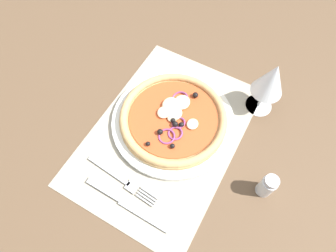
% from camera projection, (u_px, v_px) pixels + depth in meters
% --- Properties ---
extents(ground_plane, '(1.90, 1.40, 0.02)m').
position_uv_depth(ground_plane, '(166.00, 137.00, 0.68)').
color(ground_plane, brown).
extents(placemat, '(0.46, 0.32, 0.00)m').
position_uv_depth(placemat, '(166.00, 134.00, 0.67)').
color(placemat, '#A39984').
rests_on(placemat, ground_plane).
extents(plate, '(0.29, 0.29, 0.01)m').
position_uv_depth(plate, '(173.00, 121.00, 0.68)').
color(plate, silver).
rests_on(plate, placemat).
extents(pizza, '(0.25, 0.25, 0.03)m').
position_uv_depth(pizza, '(173.00, 117.00, 0.66)').
color(pizza, tan).
rests_on(pizza, plate).
extents(fork, '(0.03, 0.18, 0.00)m').
position_uv_depth(fork, '(125.00, 182.00, 0.61)').
color(fork, '#B2B5BA').
rests_on(fork, placemat).
extents(knife, '(0.02, 0.20, 0.01)m').
position_uv_depth(knife, '(128.00, 204.00, 0.59)').
color(knife, '#B2B5BA').
rests_on(knife, placemat).
extents(wine_glass, '(0.07, 0.07, 0.15)m').
position_uv_depth(wine_glass, '(271.00, 81.00, 0.62)').
color(wine_glass, silver).
rests_on(wine_glass, ground_plane).
extents(pepper_shaker, '(0.03, 0.03, 0.07)m').
position_uv_depth(pepper_shaker, '(267.00, 186.00, 0.58)').
color(pepper_shaker, silver).
rests_on(pepper_shaker, ground_plane).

